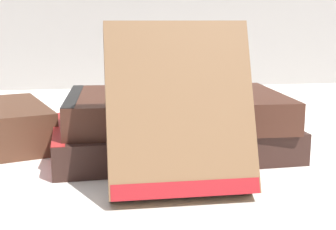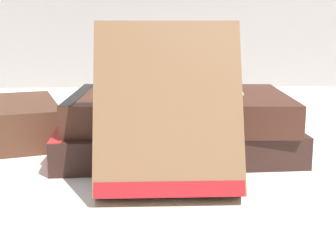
# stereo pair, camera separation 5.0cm
# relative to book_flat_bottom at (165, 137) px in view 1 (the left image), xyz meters

# --- Properties ---
(ground_plane) EXTENTS (3.00, 3.00, 0.00)m
(ground_plane) POSITION_rel_book_flat_bottom_xyz_m (-0.02, -0.02, -0.02)
(ground_plane) COLOR white
(book_flat_bottom) EXTENTS (0.25, 0.17, 0.03)m
(book_flat_bottom) POSITION_rel_book_flat_bottom_xyz_m (0.00, 0.00, 0.00)
(book_flat_bottom) COLOR #331E19
(book_flat_bottom) RESTS_ON ground_plane
(book_flat_top) EXTENTS (0.23, 0.15, 0.03)m
(book_flat_top) POSITION_rel_book_flat_bottom_xyz_m (0.01, -0.00, 0.03)
(book_flat_top) COLOR #422319
(book_flat_top) RESTS_ON book_flat_bottom
(book_leaning_front) EXTENTS (0.11, 0.07, 0.14)m
(book_leaning_front) POSITION_rel_book_flat_bottom_xyz_m (-0.01, -0.12, 0.05)
(book_leaning_front) COLOR brown
(book_leaning_front) RESTS_ON ground_plane
(pocket_watch) EXTENTS (0.06, 0.06, 0.01)m
(pocket_watch) POSITION_rel_book_flat_bottom_xyz_m (0.05, -0.02, 0.05)
(pocket_watch) COLOR silver
(pocket_watch) RESTS_ON book_flat_top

